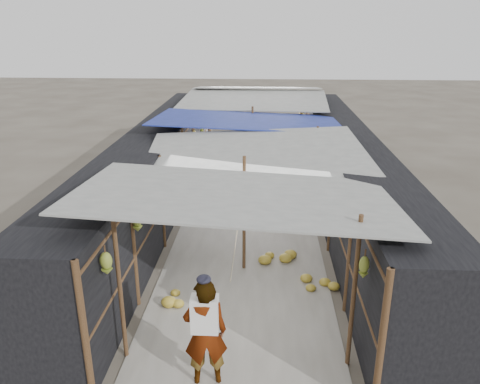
% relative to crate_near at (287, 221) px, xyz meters
% --- Properties ---
extents(ground, '(80.00, 80.00, 0.00)m').
position_rel_crate_near_xyz_m(ground, '(-1.05, -5.35, -0.16)').
color(ground, '#6B6356').
rests_on(ground, ground).
extents(aisle_slab, '(3.60, 16.00, 0.02)m').
position_rel_crate_near_xyz_m(aisle_slab, '(-1.05, 1.15, -0.15)').
color(aisle_slab, '#9E998E').
rests_on(aisle_slab, ground).
extents(stall_left, '(1.40, 15.00, 2.30)m').
position_rel_crate_near_xyz_m(stall_left, '(-3.75, 1.15, 0.99)').
color(stall_left, black).
rests_on(stall_left, ground).
extents(stall_right, '(1.40, 15.00, 2.30)m').
position_rel_crate_near_xyz_m(stall_right, '(1.65, 1.15, 0.99)').
color(stall_right, black).
rests_on(stall_right, ground).
extents(crate_near, '(0.63, 0.56, 0.32)m').
position_rel_crate_near_xyz_m(crate_near, '(0.00, 0.00, 0.00)').
color(crate_near, '#98754D').
rests_on(crate_near, ground).
extents(crate_mid, '(0.55, 0.47, 0.29)m').
position_rel_crate_near_xyz_m(crate_mid, '(-0.47, 1.19, -0.01)').
color(crate_mid, '#98754D').
rests_on(crate_mid, ground).
extents(crate_back, '(0.55, 0.50, 0.29)m').
position_rel_crate_near_xyz_m(crate_back, '(-1.72, 6.47, -0.02)').
color(crate_back, '#98754D').
rests_on(crate_back, ground).
extents(black_basin, '(0.53, 0.53, 0.16)m').
position_rel_crate_near_xyz_m(black_basin, '(0.08, 0.50, -0.08)').
color(black_basin, black).
rests_on(black_basin, ground).
extents(vendor_elderly, '(0.71, 0.52, 1.77)m').
position_rel_crate_near_xyz_m(vendor_elderly, '(-1.46, -5.85, 0.72)').
color(vendor_elderly, silver).
rests_on(vendor_elderly, ground).
extents(shopper_blue, '(0.98, 0.89, 1.63)m').
position_rel_crate_near_xyz_m(shopper_blue, '(-1.79, 1.36, 0.66)').
color(shopper_blue, '#1F399C').
rests_on(shopper_blue, ground).
extents(vendor_seated, '(0.49, 0.63, 0.85)m').
position_rel_crate_near_xyz_m(vendor_seated, '(-0.08, 1.97, 0.27)').
color(vendor_seated, '#433F3A').
rests_on(vendor_seated, ground).
extents(market_canopy, '(5.62, 15.20, 2.77)m').
position_rel_crate_near_xyz_m(market_canopy, '(-1.03, 1.48, 2.25)').
color(market_canopy, brown).
rests_on(market_canopy, ground).
extents(hanging_bananas, '(3.96, 13.48, 0.84)m').
position_rel_crate_near_xyz_m(hanging_bananas, '(-1.12, 1.31, 1.52)').
color(hanging_bananas, olive).
rests_on(hanging_bananas, ground).
extents(floor_bananas, '(3.90, 10.29, 0.36)m').
position_rel_crate_near_xyz_m(floor_bananas, '(-0.67, 0.43, -0.01)').
color(floor_bananas, olive).
rests_on(floor_bananas, ground).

